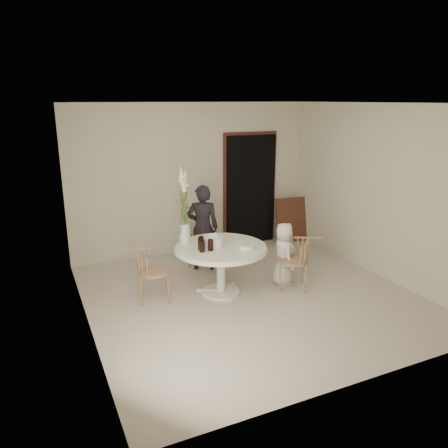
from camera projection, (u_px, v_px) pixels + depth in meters
name	position (u px, v px, depth m)	size (l,w,h in m)	color
ground	(250.00, 295.00, 6.34)	(4.50, 4.50, 0.00)	beige
room_shell	(252.00, 186.00, 5.90)	(4.50, 4.50, 4.50)	silver
doorway	(250.00, 190.00, 8.43)	(1.00, 0.10, 2.10)	black
door_trim	(250.00, 187.00, 8.45)	(1.12, 0.03, 2.22)	brown
table	(221.00, 254.00, 6.25)	(1.33, 1.33, 0.73)	white
picture_frame	(292.00, 220.00, 8.69)	(0.66, 0.04, 0.88)	brown
chair_far	(202.00, 229.00, 7.34)	(0.70, 0.72, 0.99)	tan
chair_right	(300.00, 255.00, 6.46)	(0.60, 0.59, 0.81)	tan
chair_left	(146.00, 266.00, 6.07)	(0.53, 0.50, 0.78)	tan
girl	(203.00, 228.00, 7.16)	(0.52, 0.34, 1.43)	black
boy	(284.00, 254.00, 6.61)	(0.48, 0.31, 0.98)	silver
birthday_cake	(213.00, 241.00, 6.21)	(0.28, 0.28, 0.19)	silver
cola_tumbler_a	(201.00, 244.00, 6.05)	(0.08, 0.08, 0.17)	black
cola_tumbler_b	(211.00, 245.00, 6.02)	(0.07, 0.07, 0.16)	black
cola_tumbler_c	(202.00, 246.00, 5.96)	(0.07, 0.07, 0.16)	black
cola_tumbler_d	(201.00, 241.00, 6.19)	(0.07, 0.07, 0.15)	black
plate_stack	(247.00, 247.00, 6.12)	(0.22, 0.22, 0.05)	white
flower_vase	(184.00, 207.00, 6.22)	(0.15, 0.15, 1.14)	silver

